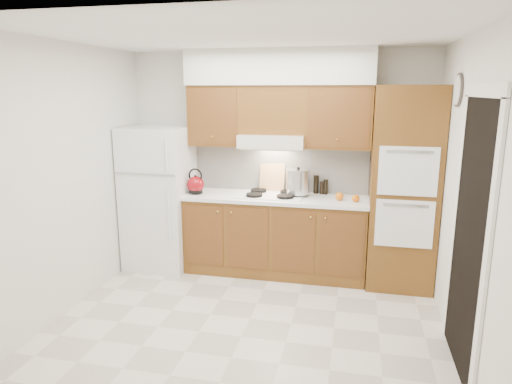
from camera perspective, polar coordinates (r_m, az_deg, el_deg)
floor at (r=4.55m, az=-0.75°, el=-15.55°), size 3.60×3.60×0.00m
ceiling at (r=4.03m, az=-0.86°, el=19.04°), size 3.60×3.60×0.00m
wall_back at (r=5.55m, az=2.78°, el=3.83°), size 3.60×0.02×2.60m
wall_left at (r=4.83m, az=-22.05°, el=1.58°), size 0.02×3.00×2.60m
wall_right at (r=4.09m, az=24.57°, el=-0.54°), size 0.02×3.00×2.60m
fridge at (r=5.70m, az=-11.96°, el=-0.69°), size 0.75×0.72×1.72m
base_cabinets at (r=5.45m, az=2.40°, el=-5.52°), size 2.11×0.60×0.90m
countertop at (r=5.32m, az=2.43°, el=-0.74°), size 2.13×0.62×0.04m
backsplash at (r=5.54m, az=3.00°, el=2.98°), size 2.11×0.03×0.56m
oven_cabinet at (r=5.21m, az=17.93°, el=0.40°), size 0.70×0.65×2.20m
upper_cab_left at (r=5.49m, az=-4.93°, el=9.48°), size 0.63×0.33×0.70m
upper_cab_right at (r=5.25m, az=10.35°, el=9.18°), size 0.73×0.33×0.70m
range_hood at (r=5.29m, az=2.13°, el=6.41°), size 0.75×0.45×0.15m
upper_cab_over_hood at (r=5.33m, az=2.28°, el=10.23°), size 0.75×0.33×0.55m
soffit at (r=5.30m, az=2.84°, el=15.34°), size 2.13×0.36×0.40m
cooktop at (r=5.34m, az=1.94°, el=-0.39°), size 0.74×0.50×0.01m
doorway at (r=3.82m, az=25.10°, el=-5.37°), size 0.02×0.90×2.10m
wall_clock at (r=4.53m, az=23.98°, el=11.58°), size 0.02×0.30×0.30m
kettle at (r=5.46m, az=-7.56°, el=0.92°), size 0.26×0.26×0.20m
cutting_board at (r=5.53m, az=2.05°, el=2.14°), size 0.30×0.10×0.40m
stock_pot at (r=5.31m, az=5.28°, el=1.27°), size 0.29×0.29×0.27m
condiment_a at (r=5.48m, az=7.51°, el=0.97°), size 0.08×0.08×0.22m
condiment_b at (r=5.45m, az=8.69°, el=0.63°), size 0.06×0.06×0.18m
condiment_c at (r=5.46m, az=8.24°, el=0.53°), size 0.07×0.07×0.15m
orange_near at (r=5.14m, az=12.35°, el=-0.78°), size 0.10×0.10×0.08m
orange_far at (r=5.19m, az=10.38°, el=-0.54°), size 0.10×0.10×0.09m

